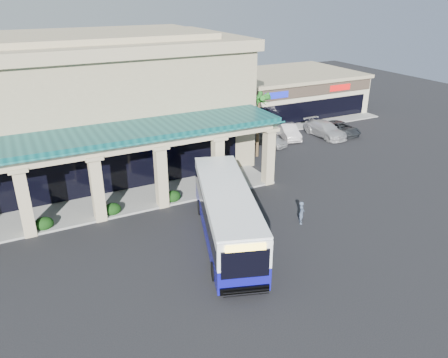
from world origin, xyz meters
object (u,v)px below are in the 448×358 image
pedestrian (301,213)px  car_white (288,132)px  transit_bus (227,215)px  car_silver (269,139)px  car_gray (341,128)px  car_red (325,129)px

pedestrian → car_white: size_ratio=0.35×
transit_bus → car_white: size_ratio=2.71×
car_silver → car_gray: car_silver is taller
car_red → car_gray: 2.09m
car_silver → car_red: bearing=-16.7°
transit_bus → car_gray: 25.27m
car_gray → car_red: bearing=172.0°
transit_bus → car_gray: transit_bus is taller
transit_bus → pedestrian: 5.54m
car_silver → car_red: car_red is taller
car_silver → car_red: 6.89m
pedestrian → transit_bus: bearing=115.9°
car_white → car_silver: bearing=-145.9°
transit_bus → car_white: transit_bus is taller
car_white → car_red: (3.89, -1.24, 0.04)m
car_silver → car_white: size_ratio=0.89×
transit_bus → car_red: (19.06, 13.85, -0.93)m
car_silver → car_red: size_ratio=0.75×
pedestrian → car_white: pedestrian is taller
transit_bus → car_gray: size_ratio=2.63×
car_gray → transit_bus: bearing=-153.6°
car_white → car_gray: car_white is taller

